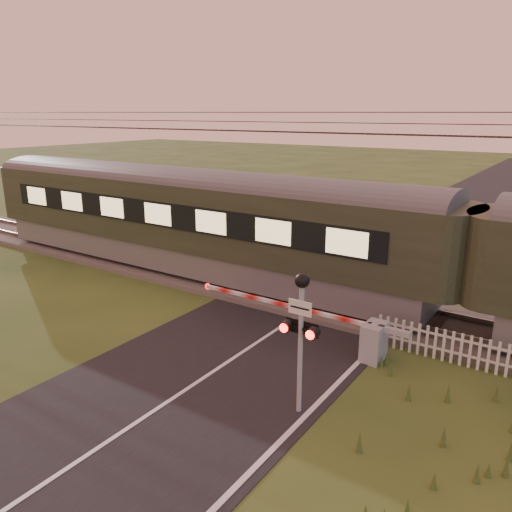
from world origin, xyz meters
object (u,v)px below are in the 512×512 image
Objects in this scene: train at (472,262)px; crossing_signal at (301,319)px; boom_gate at (362,337)px; picket_fence at (444,345)px.

crossing_signal is (-2.04, -5.91, -0.06)m from train.
train reaches higher than boom_gate.
crossing_signal is 4.77m from picket_fence.
boom_gate is (-1.91, -2.83, -1.62)m from train.
train reaches higher than crossing_signal.
train is at bearing 55.99° from boom_gate.
train is 2.57m from picket_fence.
crossing_signal is at bearing -115.78° from picket_fence.
crossing_signal is at bearing -92.40° from boom_gate.
boom_gate is 3.46m from crossing_signal.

